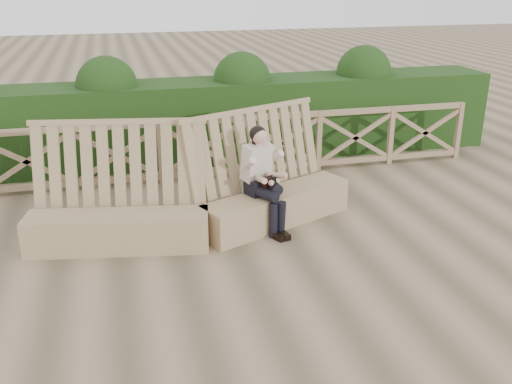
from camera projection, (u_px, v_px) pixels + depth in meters
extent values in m
plane|color=brown|center=(250.00, 274.00, 6.90)|extent=(60.00, 60.00, 0.00)
cube|color=olive|center=(118.00, 231.00, 7.47)|extent=(2.41, 0.91, 0.49)
cube|color=olive|center=(118.00, 183.00, 7.51)|extent=(2.40, 0.87, 1.60)
cube|color=olive|center=(277.00, 207.00, 8.22)|extent=(2.36, 1.40, 0.49)
cube|color=olive|center=(265.00, 165.00, 8.21)|extent=(2.34, 1.36, 1.60)
cube|color=black|center=(259.00, 186.00, 8.03)|extent=(0.44, 0.39, 0.22)
cube|color=beige|center=(257.00, 162.00, 7.94)|extent=(0.49, 0.43, 0.53)
sphere|color=tan|center=(259.00, 136.00, 7.76)|extent=(0.28, 0.28, 0.21)
sphere|color=black|center=(258.00, 134.00, 7.78)|extent=(0.31, 0.31, 0.23)
cylinder|color=black|center=(264.00, 193.00, 7.83)|extent=(0.33, 0.49, 0.15)
cylinder|color=black|center=(272.00, 185.00, 7.91)|extent=(0.33, 0.49, 0.17)
cylinder|color=black|center=(273.00, 221.00, 7.78)|extent=(0.16, 0.16, 0.49)
cylinder|color=black|center=(281.00, 219.00, 7.83)|extent=(0.16, 0.16, 0.49)
cube|color=black|center=(277.00, 236.00, 7.78)|extent=(0.18, 0.26, 0.08)
cube|color=black|center=(284.00, 235.00, 7.83)|extent=(0.18, 0.26, 0.08)
cube|color=black|center=(269.00, 182.00, 7.87)|extent=(0.25, 0.21, 0.15)
cube|color=black|center=(275.00, 182.00, 7.72)|extent=(0.10, 0.11, 0.12)
cube|color=#82664B|center=(201.00, 121.00, 9.68)|extent=(10.10, 0.07, 0.10)
cube|color=#82664B|center=(203.00, 173.00, 10.01)|extent=(10.10, 0.07, 0.10)
cube|color=black|center=(191.00, 121.00, 10.87)|extent=(12.00, 1.20, 1.50)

